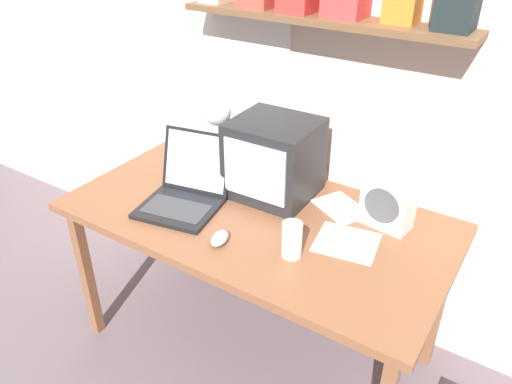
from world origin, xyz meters
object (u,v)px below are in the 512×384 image
object	(u,v)px
crt_monitor	(274,159)
space_heater	(389,197)
corner_desk	(256,226)
laptop	(186,187)
desk_lamp	(219,120)
juice_glass	(292,241)
computer_mouse	(220,238)
open_notebook	(341,208)
printed_handout	(347,242)

from	to	relation	value
crt_monitor	space_heater	size ratio (longest dim) A/B	1.39
corner_desk	space_heater	size ratio (longest dim) A/B	6.23
corner_desk	laptop	size ratio (longest dim) A/B	3.92
crt_monitor	desk_lamp	xyz separation A→B (m)	(-0.29, 0.02, 0.10)
corner_desk	space_heater	xyz separation A→B (m)	(0.45, 0.20, 0.18)
juice_glass	computer_mouse	xyz separation A→B (m)	(-0.26, -0.07, -0.04)
corner_desk	open_notebook	world-z (taller)	open_notebook
crt_monitor	open_notebook	bearing A→B (deg)	7.37
juice_glass	printed_handout	distance (m)	0.23
open_notebook	printed_handout	distance (m)	0.23
juice_glass	open_notebook	world-z (taller)	juice_glass
space_heater	computer_mouse	bearing A→B (deg)	-129.04
computer_mouse	printed_handout	xyz separation A→B (m)	(0.39, 0.24, -0.01)
laptop	computer_mouse	xyz separation A→B (m)	(0.28, -0.15, -0.05)
corner_desk	laptop	distance (m)	0.32
juice_glass	computer_mouse	distance (m)	0.27
open_notebook	printed_handout	size ratio (longest dim) A/B	1.04
juice_glass	printed_handout	size ratio (longest dim) A/B	0.53
juice_glass	space_heater	world-z (taller)	space_heater
computer_mouse	desk_lamp	bearing A→B (deg)	125.88
computer_mouse	laptop	bearing A→B (deg)	151.23
laptop	space_heater	world-z (taller)	laptop
juice_glass	laptop	bearing A→B (deg)	171.55
juice_glass	printed_handout	xyz separation A→B (m)	(0.13, 0.17, -0.06)
computer_mouse	open_notebook	bearing A→B (deg)	58.56
corner_desk	desk_lamp	distance (m)	0.49
juice_glass	open_notebook	bearing A→B (deg)	87.33
space_heater	computer_mouse	world-z (taller)	space_heater
juice_glass	corner_desk	bearing A→B (deg)	147.92
desk_lamp	crt_monitor	bearing A→B (deg)	-19.33
corner_desk	printed_handout	bearing A→B (deg)	2.55
crt_monitor	space_heater	world-z (taller)	crt_monitor
juice_glass	crt_monitor	bearing A→B (deg)	129.58
crt_monitor	laptop	size ratio (longest dim) A/B	0.87
laptop	printed_handout	distance (m)	0.68
crt_monitor	space_heater	bearing A→B (deg)	2.14
crt_monitor	open_notebook	size ratio (longest dim) A/B	1.30
crt_monitor	open_notebook	distance (m)	0.34
juice_glass	open_notebook	size ratio (longest dim) A/B	0.51
printed_handout	corner_desk	bearing A→B (deg)	-177.45
crt_monitor	corner_desk	bearing A→B (deg)	-82.54
desk_lamp	corner_desk	bearing A→B (deg)	-47.67
desk_lamp	open_notebook	xyz separation A→B (m)	(0.58, 0.03, -0.26)
laptop	open_notebook	size ratio (longest dim) A/B	1.49
laptop	desk_lamp	distance (m)	0.33
desk_lamp	space_heater	xyz separation A→B (m)	(0.77, 0.01, -0.14)
laptop	open_notebook	world-z (taller)	laptop
open_notebook	computer_mouse	bearing A→B (deg)	-121.44
computer_mouse	printed_handout	world-z (taller)	computer_mouse
juice_glass	printed_handout	world-z (taller)	juice_glass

